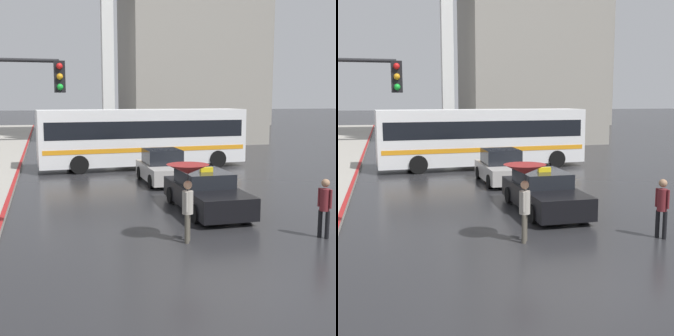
% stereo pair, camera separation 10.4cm
% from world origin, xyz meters
% --- Properties ---
extents(ground_plane, '(300.00, 300.00, 0.00)m').
position_xyz_m(ground_plane, '(0.00, 0.00, 0.00)').
color(ground_plane, '#262628').
extents(taxi, '(1.91, 4.77, 1.53)m').
position_xyz_m(taxi, '(1.57, 6.70, 0.64)').
color(taxi, black).
rests_on(taxi, ground_plane).
extents(sedan_red, '(1.91, 4.03, 1.53)m').
position_xyz_m(sedan_red, '(1.50, 12.46, 0.68)').
color(sedan_red, '#B7B2AD').
rests_on(sedan_red, ground_plane).
extents(city_bus, '(11.59, 3.12, 3.26)m').
position_xyz_m(city_bus, '(1.58, 17.27, 1.81)').
color(city_bus, silver).
rests_on(city_bus, ground_plane).
extents(pedestrian_with_umbrella, '(1.15, 1.15, 2.13)m').
position_xyz_m(pedestrian_with_umbrella, '(-0.11, 3.40, 1.77)').
color(pedestrian_with_umbrella, '#4C473D').
rests_on(pedestrian_with_umbrella, ground_plane).
extents(pedestrian_man, '(0.37, 0.41, 1.67)m').
position_xyz_m(pedestrian_man, '(3.67, 2.78, 0.97)').
color(pedestrian_man, black).
rests_on(pedestrian_man, ground_plane).
extents(traffic_light, '(2.81, 0.38, 5.12)m').
position_xyz_m(traffic_light, '(-4.80, 4.17, 3.54)').
color(traffic_light, black).
rests_on(traffic_light, ground_plane).
extents(monument_cross, '(7.61, 0.90, 17.30)m').
position_xyz_m(monument_cross, '(1.23, 28.95, 9.81)').
color(monument_cross, white).
rests_on(monument_cross, ground_plane).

